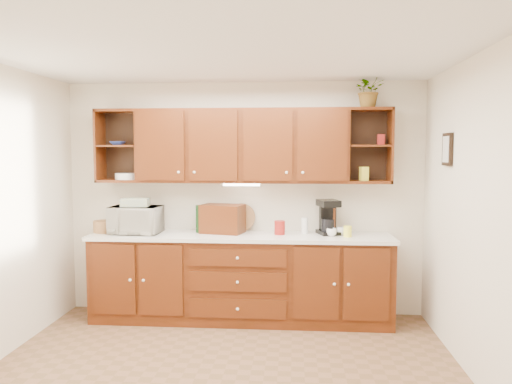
% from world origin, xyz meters
% --- Properties ---
extents(floor, '(4.00, 4.00, 0.00)m').
position_xyz_m(floor, '(0.00, 0.00, 0.00)').
color(floor, brown).
rests_on(floor, ground).
extents(ceiling, '(4.00, 4.00, 0.00)m').
position_xyz_m(ceiling, '(0.00, 0.00, 2.60)').
color(ceiling, white).
rests_on(ceiling, back_wall).
extents(back_wall, '(4.00, 0.00, 4.00)m').
position_xyz_m(back_wall, '(0.00, 1.75, 1.30)').
color(back_wall, beige).
rests_on(back_wall, floor).
extents(right_wall, '(0.00, 3.50, 3.50)m').
position_xyz_m(right_wall, '(2.00, 0.00, 1.30)').
color(right_wall, beige).
rests_on(right_wall, floor).
extents(base_cabinets, '(3.20, 0.60, 0.90)m').
position_xyz_m(base_cabinets, '(0.00, 1.45, 0.45)').
color(base_cabinets, '#3B1806').
rests_on(base_cabinets, floor).
extents(countertop, '(3.24, 0.64, 0.04)m').
position_xyz_m(countertop, '(0.00, 1.44, 0.92)').
color(countertop, silver).
rests_on(countertop, base_cabinets).
extents(upper_cabinets, '(3.20, 0.33, 0.80)m').
position_xyz_m(upper_cabinets, '(0.01, 1.59, 1.89)').
color(upper_cabinets, '#3B1806').
rests_on(upper_cabinets, back_wall).
extents(undercabinet_light, '(0.40, 0.05, 0.02)m').
position_xyz_m(undercabinet_light, '(0.00, 1.53, 1.47)').
color(undercabinet_light, white).
rests_on(undercabinet_light, upper_cabinets).
extents(framed_picture, '(0.03, 0.24, 0.30)m').
position_xyz_m(framed_picture, '(1.98, 0.90, 1.85)').
color(framed_picture, black).
rests_on(framed_picture, right_wall).
extents(wicker_basket, '(0.29, 0.29, 0.13)m').
position_xyz_m(wicker_basket, '(-1.52, 1.47, 1.00)').
color(wicker_basket, '#9D6C41').
rests_on(wicker_basket, countertop).
extents(microwave, '(0.55, 0.39, 0.30)m').
position_xyz_m(microwave, '(-1.15, 1.43, 1.09)').
color(microwave, beige).
rests_on(microwave, countertop).
extents(towel_stack, '(0.31, 0.24, 0.09)m').
position_xyz_m(towel_stack, '(-1.15, 1.43, 1.28)').
color(towel_stack, '#ECDC6F').
rests_on(towel_stack, microwave).
extents(wine_bottle, '(0.08, 0.08, 0.31)m').
position_xyz_m(wine_bottle, '(-0.47, 1.53, 1.09)').
color(wine_bottle, black).
rests_on(wine_bottle, countertop).
extents(woven_tray, '(0.32, 0.11, 0.31)m').
position_xyz_m(woven_tray, '(-0.02, 1.69, 0.95)').
color(woven_tray, '#9D6C41').
rests_on(woven_tray, countertop).
extents(bread_box, '(0.50, 0.37, 0.31)m').
position_xyz_m(bread_box, '(-0.21, 1.53, 1.10)').
color(bread_box, '#3B1806').
rests_on(bread_box, countertop).
extents(mug_tree, '(0.23, 0.25, 0.29)m').
position_xyz_m(mug_tree, '(1.00, 1.48, 0.98)').
color(mug_tree, '#3B1806').
rests_on(mug_tree, countertop).
extents(canister_red, '(0.15, 0.15, 0.15)m').
position_xyz_m(canister_red, '(0.42, 1.47, 1.01)').
color(canister_red, maroon).
rests_on(canister_red, countertop).
extents(canister_white, '(0.09, 0.09, 0.17)m').
position_xyz_m(canister_white, '(0.69, 1.56, 1.02)').
color(canister_white, white).
rests_on(canister_white, countertop).
extents(canister_yellow, '(0.11, 0.11, 0.12)m').
position_xyz_m(canister_yellow, '(1.13, 1.37, 1.00)').
color(canister_yellow, yellow).
rests_on(canister_yellow, countertop).
extents(coffee_maker, '(0.27, 0.31, 0.37)m').
position_xyz_m(coffee_maker, '(0.94, 1.55, 1.12)').
color(coffee_maker, black).
rests_on(coffee_maker, countertop).
extents(bowl_stack, '(0.17, 0.17, 0.04)m').
position_xyz_m(bowl_stack, '(-1.38, 1.55, 1.92)').
color(bowl_stack, navy).
rests_on(bowl_stack, upper_cabinets).
extents(plate_stack, '(0.29, 0.29, 0.07)m').
position_xyz_m(plate_stack, '(-1.29, 1.56, 1.56)').
color(plate_stack, white).
rests_on(plate_stack, upper_cabinets).
extents(pantry_box_yellow, '(0.10, 0.09, 0.15)m').
position_xyz_m(pantry_box_yellow, '(1.31, 1.55, 1.59)').
color(pantry_box_yellow, yellow).
rests_on(pantry_box_yellow, upper_cabinets).
extents(pantry_box_red, '(0.08, 0.07, 0.11)m').
position_xyz_m(pantry_box_red, '(1.49, 1.58, 1.96)').
color(pantry_box_red, maroon).
rests_on(pantry_box_red, upper_cabinets).
extents(potted_plant, '(0.42, 0.39, 0.36)m').
position_xyz_m(potted_plant, '(1.35, 1.54, 2.47)').
color(potted_plant, '#999999').
rests_on(potted_plant, upper_cabinets).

